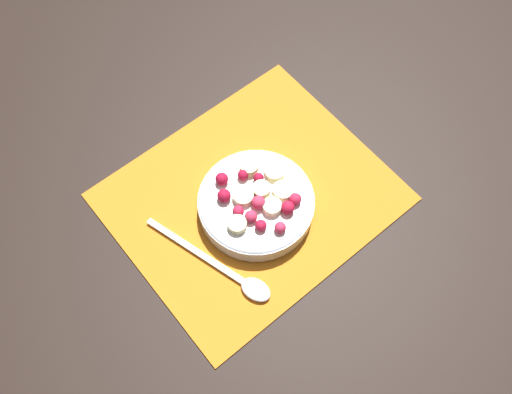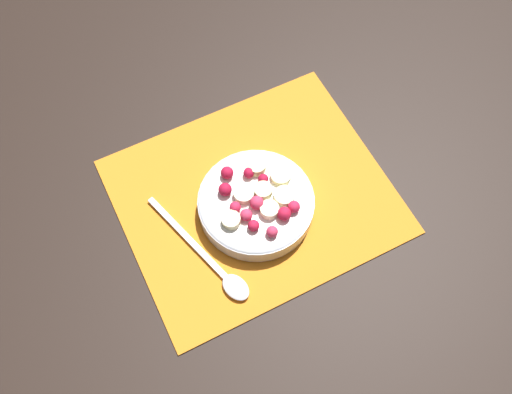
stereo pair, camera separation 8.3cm
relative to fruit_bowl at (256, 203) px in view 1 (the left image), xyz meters
The scene contains 4 objects.
ground_plane 0.04m from the fruit_bowl, 70.03° to the left, with size 3.00×3.00×0.00m, color black.
placemat 0.03m from the fruit_bowl, 70.03° to the left, with size 0.40×0.34×0.01m.
fruit_bowl is the anchor object (origin of this frame).
spoon 0.11m from the fruit_bowl, 146.31° to the right, with size 0.08×0.21×0.01m.
Camera 1 is at (-0.25, -0.31, 0.79)m, focal length 40.00 mm.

